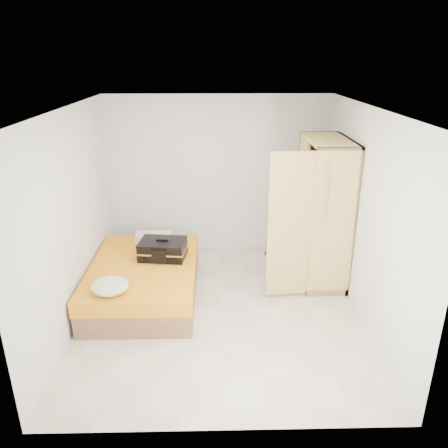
{
  "coord_description": "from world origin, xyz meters",
  "views": [
    {
      "loc": [
        -0.07,
        -4.99,
        3.17
      ],
      "look_at": [
        0.06,
        0.56,
        1.0
      ],
      "focal_mm": 35.0,
      "sensor_mm": 36.0,
      "label": 1
    }
  ],
  "objects_px": {
    "wardrobe": "(320,216)",
    "person": "(279,234)",
    "bed": "(144,280)",
    "round_cushion": "(110,286)",
    "suitcase": "(163,249)"
  },
  "relations": [
    {
      "from": "person",
      "to": "round_cushion",
      "type": "bearing_deg",
      "value": 113.59
    },
    {
      "from": "suitcase",
      "to": "round_cushion",
      "type": "relative_size",
      "value": 1.57
    },
    {
      "from": "round_cushion",
      "to": "wardrobe",
      "type": "bearing_deg",
      "value": 23.9
    },
    {
      "from": "wardrobe",
      "to": "person",
      "type": "bearing_deg",
      "value": -170.04
    },
    {
      "from": "bed",
      "to": "round_cushion",
      "type": "bearing_deg",
      "value": -110.25
    },
    {
      "from": "round_cushion",
      "to": "bed",
      "type": "bearing_deg",
      "value": 69.75
    },
    {
      "from": "wardrobe",
      "to": "suitcase",
      "type": "relative_size",
      "value": 3.02
    },
    {
      "from": "person",
      "to": "bed",
      "type": "bearing_deg",
      "value": 97.58
    },
    {
      "from": "person",
      "to": "wardrobe",
      "type": "bearing_deg",
      "value": -83.81
    },
    {
      "from": "person",
      "to": "round_cushion",
      "type": "height_order",
      "value": "person"
    },
    {
      "from": "wardrobe",
      "to": "person",
      "type": "height_order",
      "value": "wardrobe"
    },
    {
      "from": "person",
      "to": "suitcase",
      "type": "bearing_deg",
      "value": 92.07
    },
    {
      "from": "bed",
      "to": "person",
      "type": "bearing_deg",
      "value": 11.34
    },
    {
      "from": "wardrobe",
      "to": "suitcase",
      "type": "xyz_separation_m",
      "value": [
        -2.25,
        -0.27,
        -0.37
      ]
    },
    {
      "from": "bed",
      "to": "round_cushion",
      "type": "relative_size",
      "value": 4.56
    }
  ]
}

